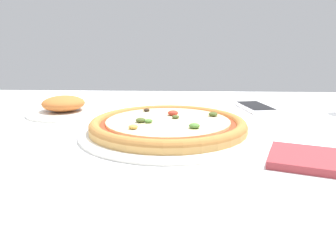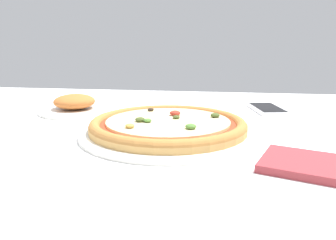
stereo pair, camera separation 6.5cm
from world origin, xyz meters
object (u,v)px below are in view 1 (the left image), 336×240
dining_table (146,161)px  pizza_plate (168,126)px  cell_phone (255,107)px  side_plate (64,107)px

dining_table → pizza_plate: bearing=-46.6°
dining_table → pizza_plate: 0.12m
pizza_plate → cell_phone: size_ratio=2.26×
dining_table → side_plate: size_ratio=8.02×
dining_table → side_plate: bearing=151.5°
dining_table → side_plate: side_plate is taller
side_plate → pizza_plate: bearing=-32.6°
pizza_plate → dining_table: bearing=133.4°
dining_table → pizza_plate: size_ratio=4.22×
pizza_plate → side_plate: side_plate is taller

